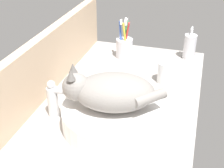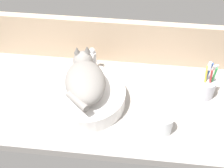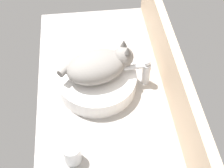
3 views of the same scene
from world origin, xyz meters
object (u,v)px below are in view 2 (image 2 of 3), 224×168
object	(u,v)px
faucet	(92,60)
water_glass	(164,125)
sink_basin	(87,97)
cat	(85,79)
toothbrush_cup	(206,87)

from	to	relation	value
faucet	water_glass	bearing A→B (deg)	-43.20
sink_basin	water_glass	distance (cm)	35.74
cat	water_glass	size ratio (longest dim) A/B	3.70
water_glass	cat	bearing A→B (deg)	159.05
cat	faucet	xyz separation A→B (cm)	(-0.09, 19.09, -5.84)
cat	water_glass	xyz separation A→B (cm)	(34.16, -13.08, -9.38)
faucet	water_glass	xyz separation A→B (cm)	(34.25, -32.17, -3.54)
sink_basin	cat	bearing A→B (deg)	107.48
faucet	toothbrush_cup	size ratio (longest dim) A/B	0.73
cat	water_glass	world-z (taller)	cat
faucet	toothbrush_cup	bearing A→B (deg)	-10.77
cat	water_glass	distance (cm)	37.76
sink_basin	water_glass	size ratio (longest dim) A/B	3.93
sink_basin	toothbrush_cup	world-z (taller)	toothbrush_cup
cat	toothbrush_cup	distance (cm)	54.05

